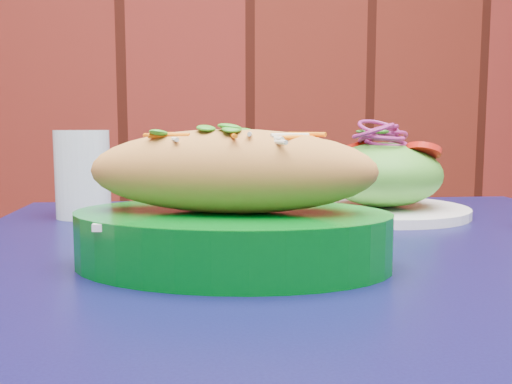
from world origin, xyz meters
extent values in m
cube|color=black|center=(-0.10, 1.70, 0.73)|extent=(0.84, 0.84, 0.03)
cube|color=white|center=(-0.20, 1.66, 0.79)|extent=(0.23, 0.15, 0.01)
ellipsoid|color=#D78B44|center=(-0.20, 1.66, 0.83)|extent=(0.27, 0.15, 0.07)
cylinder|color=white|center=(0.04, 1.92, 0.76)|extent=(0.24, 0.24, 0.01)
ellipsoid|color=#4C992D|center=(0.04, 1.92, 0.81)|extent=(0.16, 0.16, 0.09)
cylinder|color=red|center=(0.08, 1.88, 0.85)|extent=(0.05, 0.05, 0.01)
cylinder|color=red|center=(0.00, 1.95, 0.85)|extent=(0.05, 0.05, 0.01)
cylinder|color=red|center=(0.04, 1.97, 0.85)|extent=(0.05, 0.05, 0.01)
torus|color=#811C60|center=(0.04, 1.92, 0.86)|extent=(0.06, 0.06, 0.01)
torus|color=#811C60|center=(0.04, 1.92, 0.86)|extent=(0.06, 0.06, 0.01)
torus|color=#811C60|center=(0.04, 1.92, 0.86)|extent=(0.06, 0.06, 0.01)
torus|color=#811C60|center=(0.04, 1.92, 0.87)|extent=(0.06, 0.06, 0.01)
torus|color=#811C60|center=(0.04, 1.92, 0.87)|extent=(0.06, 0.06, 0.01)
torus|color=#811C60|center=(0.04, 1.92, 0.88)|extent=(0.06, 0.06, 0.01)
cylinder|color=silver|center=(-0.37, 1.96, 0.81)|extent=(0.07, 0.07, 0.12)
camera|label=1|loc=(-0.26, 1.17, 0.88)|focal=40.00mm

